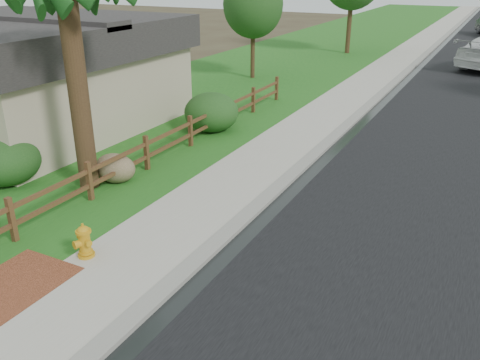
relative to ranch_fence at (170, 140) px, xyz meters
The scene contains 14 objects.
ground 7.37m from the ranch_fence, 60.64° to the right, with size 120.00×120.00×0.00m, color #3D3021.
curb 28.88m from the ranch_fence, 82.04° to the left, with size 0.40×90.00×0.12m, color gray.
wet_gutter 28.94m from the ranch_fence, 81.35° to the left, with size 0.50×90.00×0.00m, color black.
sidewalk 28.73m from the ranch_fence, 84.61° to the left, with size 2.20×90.00×0.10m, color #A9A393.
grass_strip 28.62m from the ranch_fence, 88.40° to the left, with size 1.60×90.00×0.06m, color #1A5618.
lawn_near 28.94m from the ranch_fence, 98.75° to the left, with size 9.00×90.00×0.04m, color #1A5618.
brick_patch 7.55m from the ranch_fence, 79.29° to the right, with size 1.60×2.40×0.11m, color brown.
ranch_fence is the anchor object (origin of this frame).
house 7.57m from the ranch_fence, behind, with size 10.60×9.60×4.05m.
fire_hydrant 6.14m from the ranch_fence, 71.98° to the right, with size 0.50×0.40×0.76m.
boulder 2.30m from the ranch_fence, 97.52° to the right, with size 1.23×0.93×0.82m, color brown.
shrub_b 4.74m from the ranch_fence, 127.68° to the right, with size 1.91×1.91×1.33m, color #1A4518.
shrub_c 3.12m from the ranch_fence, 95.52° to the left, with size 1.98×1.98×1.43m, color #1A4518.
tree_near_left 13.21m from the ranch_fence, 104.30° to the left, with size 3.12×3.12×5.53m.
Camera 1 is at (5.30, -6.03, 5.65)m, focal length 38.00 mm.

